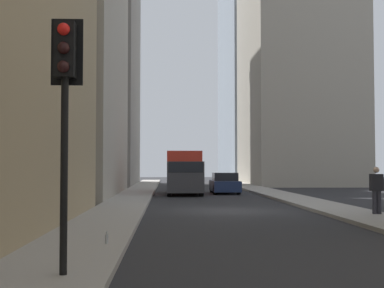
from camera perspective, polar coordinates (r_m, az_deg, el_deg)
ground_plane at (r=22.30m, az=3.81°, el=-7.19°), size 135.00×135.00×0.00m
sidewalk_right at (r=22.24m, az=-7.87°, el=-7.00°), size 90.00×2.20×0.14m
sidewalk_left at (r=23.23m, az=14.99°, el=-6.74°), size 90.00×2.20×0.14m
building_left_far at (r=56.06m, az=11.08°, el=9.98°), size 15.75×10.50×27.64m
building_right_far at (r=54.94m, az=-11.33°, el=12.87°), size 15.58×10.50×32.53m
delivery_truck at (r=34.97m, az=-0.86°, el=-3.06°), size 6.46×2.25×2.84m
sedan_navy at (r=36.22m, az=3.53°, el=-4.29°), size 4.30×1.78×1.42m
traffic_light_foreground at (r=8.82m, az=-13.51°, el=6.32°), size 0.43×0.52×4.15m
pedestrian at (r=20.33m, az=19.23°, el=-4.51°), size 0.26×0.44×1.70m
discarded_bottle at (r=12.13m, az=-9.16°, el=-10.02°), size 0.07×0.07×0.27m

